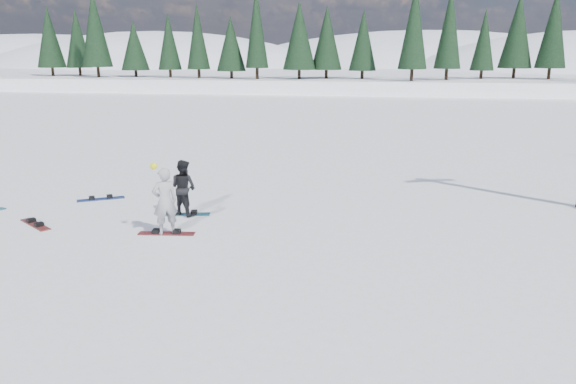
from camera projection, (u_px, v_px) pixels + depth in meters
The scene contains 8 objects.
ground at pixel (145, 229), 15.40m from camera, with size 420.00×420.00×0.00m, color white.
alpine_backdrop at pixel (333, 104), 201.54m from camera, with size 412.50×227.00×53.20m.
snowboarder_woman at pixel (165, 201), 14.76m from camera, with size 0.79×0.74×1.96m.
snowboarder_man at pixel (183, 188), 16.53m from camera, with size 0.81×0.63×1.67m, color black.
snowboard_woman at pixel (167, 234), 14.98m from camera, with size 1.50×0.28×0.03m, color maroon.
snowboard_man at pixel (185, 214), 16.73m from camera, with size 1.50×0.28×0.03m, color teal.
snowboard_loose_b at pixel (35, 224), 15.76m from camera, with size 1.50×0.28×0.03m, color maroon.
snowboard_loose_c at pixel (101, 199), 18.46m from camera, with size 1.50×0.28×0.03m, color navy.
Camera 1 is at (6.35, -13.82, 4.76)m, focal length 35.00 mm.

